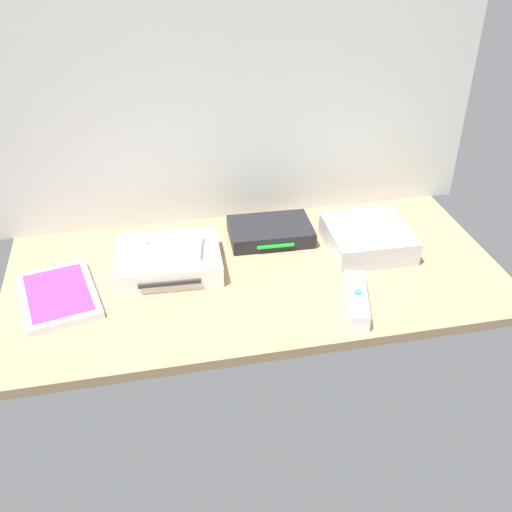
{
  "coord_description": "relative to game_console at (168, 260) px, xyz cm",
  "views": [
    {
      "loc": [
        -20.34,
        -97.51,
        68.93
      ],
      "look_at": [
        0.0,
        0.0,
        4.0
      ],
      "focal_mm": 41.75,
      "sensor_mm": 36.0,
      "label": 1
    }
  ],
  "objects": [
    {
      "name": "game_case",
      "position": [
        -21.45,
        -5.63,
        -1.44
      ],
      "size": [
        17.34,
        21.47,
        1.56
      ],
      "rotation": [
        0.0,
        0.0,
        0.22
      ],
      "color": "white",
      "rests_on": "ground_plane"
    },
    {
      "name": "ground_plane",
      "position": [
        17.27,
        -4.77,
        -3.2
      ],
      "size": [
        100.0,
        48.0,
        2.0
      ],
      "primitive_type": "cube",
      "color": "#9E7F5B",
      "rests_on": "ground"
    },
    {
      "name": "game_console",
      "position": [
        0.0,
        0.0,
        0.0
      ],
      "size": [
        21.72,
        17.25,
        4.4
      ],
      "rotation": [
        0.0,
        0.0,
        -0.05
      ],
      "color": "white",
      "rests_on": "ground_plane"
    },
    {
      "name": "mini_computer",
      "position": [
        42.67,
        -0.53,
        0.44
      ],
      "size": [
        17.47,
        17.47,
        5.3
      ],
      "rotation": [
        0.0,
        0.0,
        -0.03
      ],
      "color": "silver",
      "rests_on": "ground_plane"
    },
    {
      "name": "remote_wand",
      "position": [
        33.5,
        -19.45,
        -0.69
      ],
      "size": [
        7.47,
        15.22,
        3.4
      ],
      "rotation": [
        0.0,
        0.0,
        -0.27
      ],
      "color": "white",
      "rests_on": "ground_plane"
    },
    {
      "name": "remote_classic_pad",
      "position": [
        -0.31,
        0.24,
        3.21
      ],
      "size": [
        15.64,
        10.54,
        2.4
      ],
      "rotation": [
        0.0,
        0.0,
        -0.19
      ],
      "color": "white",
      "rests_on": "game_console"
    },
    {
      "name": "back_wall",
      "position": [
        17.27,
        19.83,
        29.8
      ],
      "size": [
        110.0,
        1.2,
        64.0
      ],
      "primitive_type": "cube",
      "color": "silver",
      "rests_on": "ground"
    },
    {
      "name": "network_router",
      "position": [
        23.12,
        7.73,
        -0.5
      ],
      "size": [
        18.42,
        12.86,
        3.4
      ],
      "rotation": [
        0.0,
        0.0,
        -0.04
      ],
      "color": "black",
      "rests_on": "ground_plane"
    }
  ]
}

